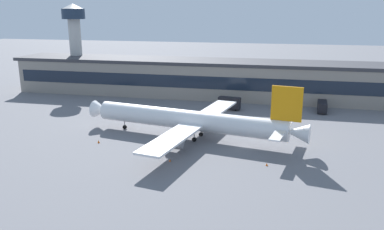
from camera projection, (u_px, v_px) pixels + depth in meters
name	position (u px, v px, depth m)	size (l,w,h in m)	color
ground_plane	(243.00, 146.00, 94.71)	(600.00, 600.00, 0.00)	slate
terminal_building	(259.00, 80.00, 143.60)	(190.14, 18.91, 13.71)	gray
airliner	(192.00, 120.00, 99.38)	(58.93, 50.97, 15.31)	white
control_tower	(75.00, 37.00, 159.46)	(9.21, 9.21, 34.28)	#B7B7B2
catering_truck	(229.00, 103.00, 128.67)	(7.52, 3.70, 4.15)	black
fuel_truck	(322.00, 106.00, 126.05)	(3.26, 8.54, 3.35)	black
traffic_cone_0	(99.00, 142.00, 96.90)	(0.56, 0.56, 0.70)	#F2590C
traffic_cone_1	(170.00, 160.00, 85.11)	(0.44, 0.44, 0.55)	#F2590C
traffic_cone_2	(267.00, 164.00, 82.76)	(0.50, 0.50, 0.62)	#F2590C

